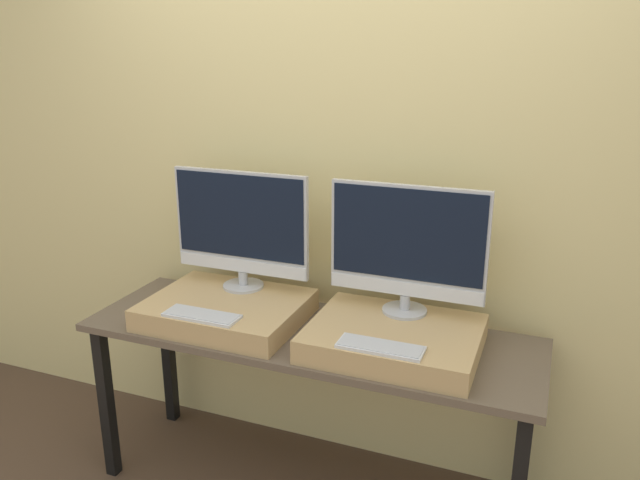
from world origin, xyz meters
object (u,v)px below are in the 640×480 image
at_px(monitor_left, 241,226).
at_px(monitor_right, 407,246).
at_px(keyboard_left, 202,315).
at_px(keyboard_right, 380,347).

bearing_deg(monitor_left, monitor_right, 0.00).
distance_m(keyboard_left, keyboard_right, 0.72).
relative_size(monitor_right, keyboard_right, 2.02).
height_order(keyboard_left, keyboard_right, same).
height_order(monitor_right, keyboard_right, monitor_right).
xyz_separation_m(keyboard_left, monitor_right, (0.72, 0.34, 0.27)).
distance_m(monitor_left, keyboard_right, 0.84).
bearing_deg(monitor_left, keyboard_right, -25.12).
distance_m(keyboard_left, monitor_right, 0.84).
bearing_deg(monitor_left, keyboard_left, -90.00).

